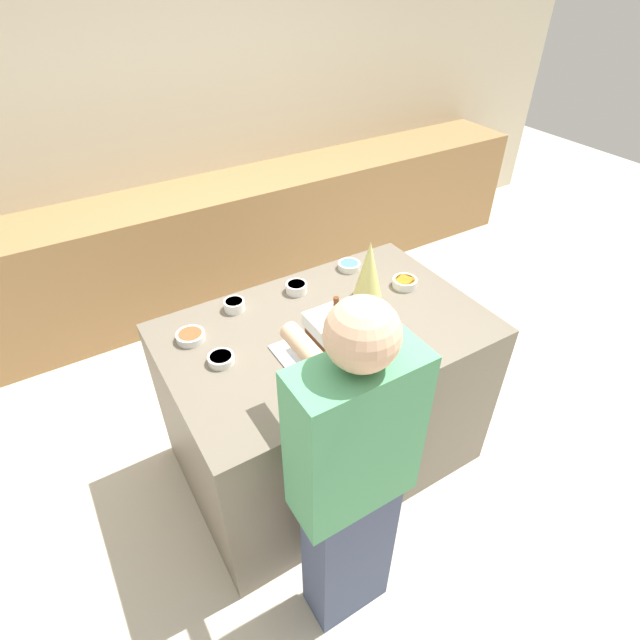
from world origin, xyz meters
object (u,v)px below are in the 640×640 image
candy_bowl_center_rear (234,305)px  candy_bowl_beside_tree (297,287)px  gingerbread_house (331,333)px  person (351,484)px  candy_bowl_far_left (349,265)px  candy_bowl_far_right (191,336)px  decorative_tree (369,270)px  baking_tray (330,350)px  candy_bowl_front_corner (405,282)px  candy_bowl_near_tray_left (221,359)px

candy_bowl_center_rear → candy_bowl_beside_tree: bearing=-4.1°
gingerbread_house → candy_bowl_center_rear: gingerbread_house is taller
candy_bowl_center_rear → person: 1.08m
candy_bowl_far_left → candy_bowl_center_rear: candy_bowl_center_rear is taller
candy_bowl_center_rear → candy_bowl_far_right: bearing=-157.6°
decorative_tree → candy_bowl_beside_tree: decorative_tree is taller
baking_tray → gingerbread_house: (0.00, 0.00, 0.10)m
person → gingerbread_house: bearing=64.6°
decorative_tree → person: person is taller
baking_tray → person: size_ratio=0.27×
candy_bowl_far_right → candy_bowl_center_rear: candy_bowl_center_rear is taller
candy_bowl_beside_tree → candy_bowl_center_rear: candy_bowl_center_rear is taller
candy_bowl_front_corner → candy_bowl_far_right: bearing=171.6°
baking_tray → person: (-0.27, -0.57, -0.09)m
candy_bowl_front_corner → candy_bowl_near_tray_left: candy_bowl_front_corner is taller
candy_bowl_front_corner → candy_bowl_far_left: bearing=117.2°
candy_bowl_beside_tree → candy_bowl_near_tray_left: size_ratio=0.96×
decorative_tree → candy_bowl_far_right: 0.91m
decorative_tree → candy_bowl_far_left: (0.07, 0.26, -0.14)m
candy_bowl_far_right → person: bearing=-76.2°
person → baking_tray: bearing=64.6°
candy_bowl_near_tray_left → baking_tray: bearing=-22.1°
candy_bowl_far_left → person: person is taller
candy_bowl_beside_tree → candy_bowl_front_corner: bearing=-26.1°
decorative_tree → candy_bowl_far_right: (-0.89, 0.13, -0.14)m
candy_bowl_far_left → candy_bowl_front_corner: (0.15, -0.29, 0.00)m
candy_bowl_front_corner → candy_bowl_center_rear: (-0.84, 0.27, 0.00)m
gingerbread_house → candy_bowl_front_corner: size_ratio=1.92×
candy_bowl_beside_tree → decorative_tree: bearing=-36.6°
candy_bowl_far_left → candy_bowl_near_tray_left: same height
candy_bowl_far_right → candy_bowl_front_corner: (1.11, -0.16, 0.00)m
decorative_tree → candy_bowl_far_left: 0.30m
gingerbread_house → candy_bowl_front_corner: gingerbread_house is taller
candy_bowl_far_left → gingerbread_house: bearing=-130.8°
baking_tray → decorative_tree: (0.39, 0.26, 0.15)m
gingerbread_house → candy_bowl_near_tray_left: size_ratio=2.13×
candy_bowl_near_tray_left → candy_bowl_far_left: bearing=21.0°
baking_tray → candy_bowl_front_corner: (0.60, 0.23, 0.02)m
decorative_tree → candy_bowl_far_left: bearing=76.0°
baking_tray → candy_bowl_far_left: (0.45, 0.52, 0.02)m
baking_tray → candy_bowl_center_rear: (-0.24, 0.50, 0.02)m
decorative_tree → candy_bowl_front_corner: (0.22, -0.03, -0.13)m
candy_bowl_near_tray_left → candy_bowl_beside_tree: bearing=28.9°
person → candy_bowl_beside_tree: bearing=70.8°
person → decorative_tree: bearing=51.6°
baking_tray → candy_bowl_center_rear: bearing=115.5°
candy_bowl_front_corner → person: size_ratio=0.08×
gingerbread_house → candy_bowl_beside_tree: bearing=78.8°
candy_bowl_far_left → candy_bowl_beside_tree: candy_bowl_beside_tree is taller
candy_bowl_front_corner → gingerbread_house: bearing=-159.3°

